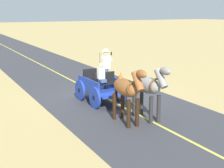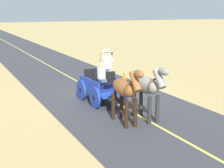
% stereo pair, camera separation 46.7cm
% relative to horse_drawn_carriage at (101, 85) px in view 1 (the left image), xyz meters
% --- Properties ---
extents(ground_plane, '(200.00, 200.00, 0.00)m').
position_rel_horse_drawn_carriage_xyz_m(ground_plane, '(-0.55, -0.95, -0.82)').
color(ground_plane, tan).
extents(road_surface, '(6.24, 160.00, 0.01)m').
position_rel_horse_drawn_carriage_xyz_m(road_surface, '(-0.55, -0.95, -0.81)').
color(road_surface, '#38383D').
rests_on(road_surface, ground).
extents(road_centre_stripe, '(0.12, 160.00, 0.00)m').
position_rel_horse_drawn_carriage_xyz_m(road_centre_stripe, '(-0.55, -0.95, -0.81)').
color(road_centre_stripe, '#DBCC4C').
rests_on(road_centre_stripe, road_surface).
extents(horse_drawn_carriage, '(1.47, 4.51, 2.50)m').
position_rel_horse_drawn_carriage_xyz_m(horse_drawn_carriage, '(0.00, 0.00, 0.00)').
color(horse_drawn_carriage, '#1E3899').
rests_on(horse_drawn_carriage, ground).
extents(horse_near_side, '(0.65, 2.13, 2.21)m').
position_rel_horse_drawn_carriage_xyz_m(horse_near_side, '(-0.56, 3.01, 0.51)').
color(horse_near_side, gray).
rests_on(horse_near_side, ground).
extents(horse_off_side, '(0.57, 2.13, 2.21)m').
position_rel_horse_drawn_carriage_xyz_m(horse_off_side, '(0.40, 3.04, 0.51)').
color(horse_off_side, brown).
rests_on(horse_off_side, ground).
extents(traffic_cone, '(0.32, 0.32, 0.50)m').
position_rel_horse_drawn_carriage_xyz_m(traffic_cone, '(-3.30, -3.98, -0.57)').
color(traffic_cone, orange).
rests_on(traffic_cone, ground).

